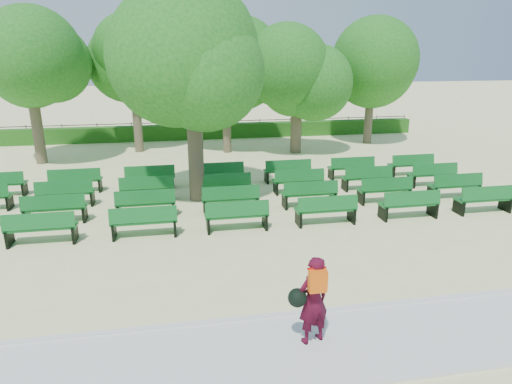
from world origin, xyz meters
TOP-DOWN VIEW (x-y plane):
  - ground at (0.00, 0.00)m, footprint 120.00×120.00m
  - paving at (0.00, -7.40)m, footprint 30.00×2.20m
  - curb at (0.00, -6.25)m, footprint 30.00×0.12m
  - hedge at (0.00, 14.00)m, footprint 26.00×0.70m
  - fence at (0.00, 14.40)m, footprint 26.00×0.10m
  - tree_line at (0.00, 10.00)m, footprint 21.80×6.80m
  - bench_array at (-0.70, 1.23)m, footprint 1.97×0.69m
  - tree_among at (-1.75, 1.95)m, footprint 5.17×5.17m
  - person at (-0.17, -7.21)m, footprint 0.86×0.59m

SIDE VIEW (x-z plane):
  - ground at x=0.00m, z-range 0.00..0.00m
  - fence at x=0.00m, z-range -0.51..0.51m
  - tree_line at x=0.00m, z-range -3.52..3.52m
  - paving at x=0.00m, z-range 0.00..0.06m
  - curb at x=0.00m, z-range 0.00..0.10m
  - bench_array at x=-0.70m, z-range -0.51..0.71m
  - hedge at x=0.00m, z-range 0.00..0.90m
  - person at x=-0.17m, z-range 0.09..1.83m
  - tree_among at x=-1.75m, z-range 1.28..8.55m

